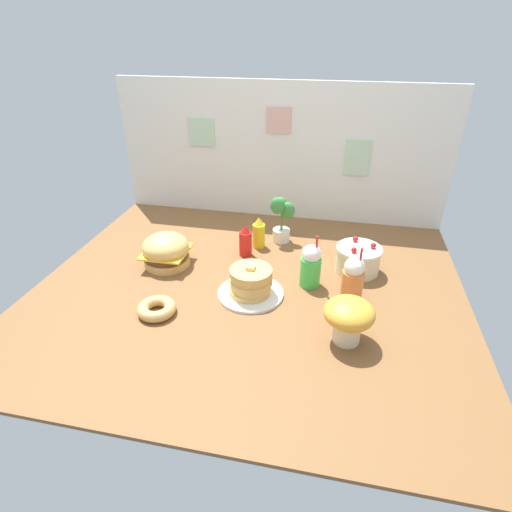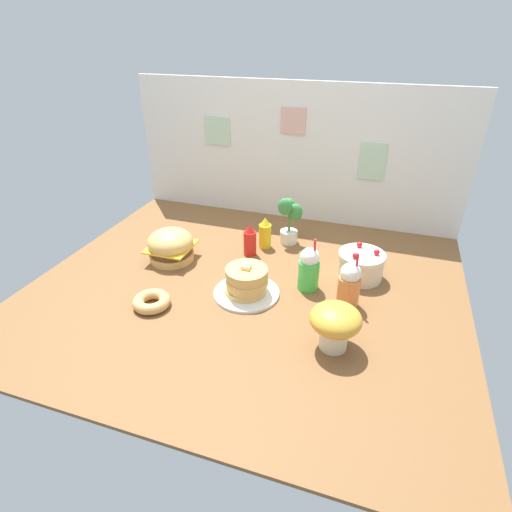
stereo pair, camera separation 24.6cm
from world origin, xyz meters
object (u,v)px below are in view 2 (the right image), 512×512
(orange_float_cup, at_px, (349,285))
(potted_plant, at_px, (289,219))
(cream_soda_cup, at_px, (309,269))
(donut_pink_glaze, at_px, (152,301))
(mushroom_stool, at_px, (335,323))
(pancake_stack, at_px, (246,283))
(ketchup_bottle, at_px, (250,241))
(layer_cake, at_px, (361,265))
(burger, at_px, (171,246))
(mustard_bottle, at_px, (265,233))

(orange_float_cup, xyz_separation_m, potted_plant, (-0.49, 0.62, 0.05))
(cream_soda_cup, xyz_separation_m, donut_pink_glaze, (-0.77, -0.45, -0.10))
(potted_plant, relative_size, mushroom_stool, 1.39)
(cream_soda_cup, bearing_deg, pancake_stack, -151.32)
(ketchup_bottle, xyz_separation_m, potted_plant, (0.20, 0.26, 0.08))
(layer_cake, relative_size, donut_pink_glaze, 1.34)
(burger, xyz_separation_m, ketchup_bottle, (0.47, 0.22, 0.00))
(orange_float_cup, bearing_deg, mustard_bottle, 141.34)
(burger, height_order, mushroom_stool, mushroom_stool)
(ketchup_bottle, height_order, mustard_bottle, same)
(donut_pink_glaze, bearing_deg, pancake_stack, 31.01)
(mustard_bottle, distance_m, donut_pink_glaze, 0.94)
(mustard_bottle, bearing_deg, pancake_stack, -82.97)
(mustard_bottle, relative_size, orange_float_cup, 0.67)
(donut_pink_glaze, bearing_deg, layer_cake, 32.22)
(cream_soda_cup, bearing_deg, donut_pink_glaze, -149.94)
(donut_pink_glaze, distance_m, potted_plant, 1.11)
(ketchup_bottle, relative_size, mushroom_stool, 0.91)
(ketchup_bottle, relative_size, donut_pink_glaze, 1.08)
(mustard_bottle, relative_size, mushroom_stool, 0.91)
(donut_pink_glaze, bearing_deg, burger, 106.41)
(ketchup_bottle, bearing_deg, donut_pink_glaze, -113.94)
(pancake_stack, height_order, layer_cake, layer_cake)
(mushroom_stool, bearing_deg, cream_soda_cup, 115.77)
(layer_cake, bearing_deg, burger, -172.12)
(potted_plant, xyz_separation_m, mushroom_stool, (0.47, -0.98, -0.04))
(burger, relative_size, donut_pink_glaze, 1.43)
(donut_pink_glaze, bearing_deg, cream_soda_cup, 30.06)
(cream_soda_cup, bearing_deg, mushroom_stool, -64.23)
(ketchup_bottle, xyz_separation_m, mushroom_stool, (0.67, -0.73, 0.04))
(burger, bearing_deg, potted_plant, 35.79)
(mustard_bottle, bearing_deg, layer_cake, -16.30)
(cream_soda_cup, bearing_deg, potted_plant, 115.62)
(potted_plant, bearing_deg, donut_pink_glaze, -118.06)
(orange_float_cup, distance_m, donut_pink_glaze, 1.08)
(burger, relative_size, mustard_bottle, 1.33)
(mustard_bottle, relative_size, potted_plant, 0.66)
(pancake_stack, relative_size, mushroom_stool, 1.55)
(layer_cake, bearing_deg, potted_plant, 149.20)
(burger, bearing_deg, orange_float_cup, -7.13)
(layer_cake, xyz_separation_m, orange_float_cup, (-0.03, -0.31, 0.05))
(pancake_stack, relative_size, layer_cake, 1.36)
(mustard_bottle, bearing_deg, burger, -145.74)
(potted_plant, bearing_deg, mushroom_stool, -64.31)
(ketchup_bottle, distance_m, orange_float_cup, 0.79)
(ketchup_bottle, relative_size, mustard_bottle, 1.00)
(layer_cake, relative_size, ketchup_bottle, 1.25)
(cream_soda_cup, bearing_deg, burger, 177.02)
(burger, relative_size, pancake_stack, 0.78)
(layer_cake, height_order, ketchup_bottle, ketchup_bottle)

